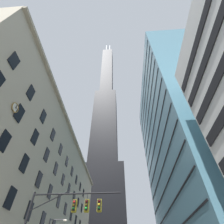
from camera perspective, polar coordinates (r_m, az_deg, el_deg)
The scene contains 4 objects.
station_building at distance 43.85m, azimuth -28.06°, elevation -23.51°, with size 18.00×61.76×29.08m.
dark_skyscraper at distance 117.02m, azimuth -2.60°, elevation -10.72°, with size 25.14×25.14×225.98m.
glass_office_midrise at distance 51.23m, azimuth 23.30°, elevation -9.46°, with size 16.21×40.05×57.33m.
traffic_signal_mast at distance 18.21m, azimuth -14.92°, elevation -30.75°, with size 8.76×0.63×7.82m.
Camera 1 is at (1.79, -11.19, 1.80)m, focal length 26.79 mm.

